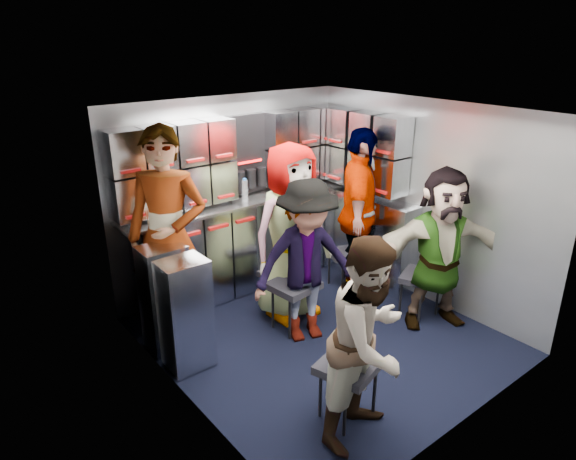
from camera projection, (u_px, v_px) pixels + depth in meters
floor at (321, 336)px, 4.87m from camera, size 3.00×3.00×0.00m
wall_back at (231, 194)px, 5.58m from camera, size 2.80×0.04×2.10m
wall_left at (179, 278)px, 3.67m from camera, size 0.04×3.00×2.10m
wall_right at (424, 202)px, 5.30m from camera, size 0.04×3.00×2.10m
ceiling at (327, 112)px, 4.10m from camera, size 2.80×3.00×0.02m
cart_bank_back at (243, 246)px, 5.63m from camera, size 2.68×0.38×0.99m
cart_bank_left at (175, 306)px, 4.40m from camera, size 0.38×0.76×0.99m
counter at (242, 201)px, 5.44m from camera, size 2.68×0.42×0.03m
locker_bank_back at (237, 156)px, 5.31m from camera, size 2.68×0.28×0.82m
locker_bank_right at (367, 151)px, 5.56m from camera, size 0.28×1.00×0.82m
right_cabinet at (368, 238)px, 5.85m from camera, size 0.28×1.20×1.00m
coffee_niche at (248, 155)px, 5.47m from camera, size 0.46×0.16×0.84m
red_latch_strip at (253, 218)px, 5.34m from camera, size 2.60×0.02×0.03m
jump_seat_near_left at (349, 369)px, 3.70m from camera, size 0.50×0.49×0.48m
jump_seat_mid_left at (294, 288)px, 4.85m from camera, size 0.45×0.43×0.49m
jump_seat_center at (280, 274)px, 5.29m from camera, size 0.42×0.41×0.41m
jump_seat_mid_right at (344, 255)px, 5.74m from camera, size 0.44×0.43×0.41m
jump_seat_near_right at (421, 279)px, 5.10m from camera, size 0.49×0.48×0.45m
attendant_standing at (168, 238)px, 4.54m from camera, size 0.85×0.85×1.99m
attendant_arc_a at (369, 341)px, 3.45m from camera, size 0.84×0.72×1.51m
attendant_arc_b at (307, 262)px, 4.60m from camera, size 1.12×0.86×1.54m
attendant_arc_c at (291, 232)px, 4.97m from camera, size 0.87×0.58×1.76m
attendant_arc_d at (359, 213)px, 5.41m from camera, size 1.07×1.06×1.81m
attendant_arc_e at (440, 249)px, 4.83m from camera, size 1.50×1.11×1.57m
bottle_left at (187, 201)px, 4.97m from camera, size 0.06×0.06×0.26m
bottle_mid at (245, 191)px, 5.36m from camera, size 0.06×0.06×0.23m
bottle_right at (282, 181)px, 5.64m from camera, size 0.06×0.06×0.27m
cup_left at (151, 218)px, 4.76m from camera, size 0.07×0.07×0.10m
cup_right at (283, 188)px, 5.67m from camera, size 0.07×0.07×0.11m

